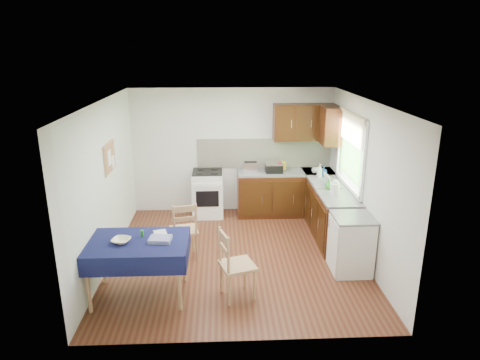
{
  "coord_description": "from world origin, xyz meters",
  "views": [
    {
      "loc": [
        -0.23,
        -6.26,
        3.28
      ],
      "look_at": [
        0.07,
        0.15,
        1.25
      ],
      "focal_mm": 32.0,
      "sensor_mm": 36.0,
      "label": 1
    }
  ],
  "objects_px": {
    "dining_table": "(137,248)",
    "chair_far": "(184,229)",
    "dish_rack": "(327,184)",
    "chair_near": "(234,262)",
    "toaster": "(250,167)",
    "sandwich_press": "(274,167)",
    "kettle": "(335,188)"
  },
  "relations": [
    {
      "from": "dining_table",
      "to": "chair_far",
      "type": "xyz_separation_m",
      "value": [
        0.53,
        1.08,
        -0.21
      ]
    },
    {
      "from": "chair_far",
      "to": "toaster",
      "type": "bearing_deg",
      "value": -136.32
    },
    {
      "from": "sandwich_press",
      "to": "kettle",
      "type": "distance_m",
      "value": 1.62
    },
    {
      "from": "sandwich_press",
      "to": "chair_far",
      "type": "bearing_deg",
      "value": -115.28
    },
    {
      "from": "dining_table",
      "to": "dish_rack",
      "type": "xyz_separation_m",
      "value": [
        3.0,
        1.94,
        0.21
      ]
    },
    {
      "from": "sandwich_press",
      "to": "kettle",
      "type": "height_order",
      "value": "kettle"
    },
    {
      "from": "toaster",
      "to": "dish_rack",
      "type": "bearing_deg",
      "value": -40.02
    },
    {
      "from": "dining_table",
      "to": "chair_far",
      "type": "relative_size",
      "value": 1.41
    },
    {
      "from": "toaster",
      "to": "dish_rack",
      "type": "height_order",
      "value": "same"
    },
    {
      "from": "chair_far",
      "to": "sandwich_press",
      "type": "relative_size",
      "value": 2.91
    },
    {
      "from": "kettle",
      "to": "dish_rack",
      "type": "bearing_deg",
      "value": 91.08
    },
    {
      "from": "toaster",
      "to": "sandwich_press",
      "type": "height_order",
      "value": "toaster"
    },
    {
      "from": "chair_far",
      "to": "chair_near",
      "type": "bearing_deg",
      "value": 109.76
    },
    {
      "from": "chair_near",
      "to": "chair_far",
      "type": "bearing_deg",
      "value": 15.09
    },
    {
      "from": "dining_table",
      "to": "toaster",
      "type": "xyz_separation_m",
      "value": [
        1.7,
        2.87,
        0.29
      ]
    },
    {
      "from": "dining_table",
      "to": "kettle",
      "type": "bearing_deg",
      "value": 48.36
    },
    {
      "from": "chair_near",
      "to": "dish_rack",
      "type": "distance_m",
      "value": 2.69
    },
    {
      "from": "dining_table",
      "to": "dish_rack",
      "type": "bearing_deg",
      "value": 55.46
    },
    {
      "from": "chair_near",
      "to": "dish_rack",
      "type": "bearing_deg",
      "value": -58.12
    },
    {
      "from": "dining_table",
      "to": "dish_rack",
      "type": "height_order",
      "value": "dish_rack"
    },
    {
      "from": "chair_far",
      "to": "chair_near",
      "type": "distance_m",
      "value": 1.39
    },
    {
      "from": "chair_far",
      "to": "dish_rack",
      "type": "relative_size",
      "value": 2.07
    },
    {
      "from": "dining_table",
      "to": "sandwich_press",
      "type": "distance_m",
      "value": 3.57
    },
    {
      "from": "chair_near",
      "to": "sandwich_press",
      "type": "height_order",
      "value": "sandwich_press"
    },
    {
      "from": "toaster",
      "to": "sandwich_press",
      "type": "xyz_separation_m",
      "value": [
        0.46,
        -0.04,
        -0.01
      ]
    },
    {
      "from": "sandwich_press",
      "to": "dish_rack",
      "type": "distance_m",
      "value": 1.23
    },
    {
      "from": "chair_far",
      "to": "chair_near",
      "type": "relative_size",
      "value": 0.98
    },
    {
      "from": "toaster",
      "to": "dish_rack",
      "type": "xyz_separation_m",
      "value": [
        1.3,
        -0.93,
        -0.07
      ]
    },
    {
      "from": "chair_near",
      "to": "sandwich_press",
      "type": "relative_size",
      "value": 2.98
    },
    {
      "from": "chair_far",
      "to": "dish_rack",
      "type": "distance_m",
      "value": 2.65
    },
    {
      "from": "chair_far",
      "to": "sandwich_press",
      "type": "distance_m",
      "value": 2.44
    },
    {
      "from": "chair_near",
      "to": "toaster",
      "type": "height_order",
      "value": "toaster"
    }
  ]
}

